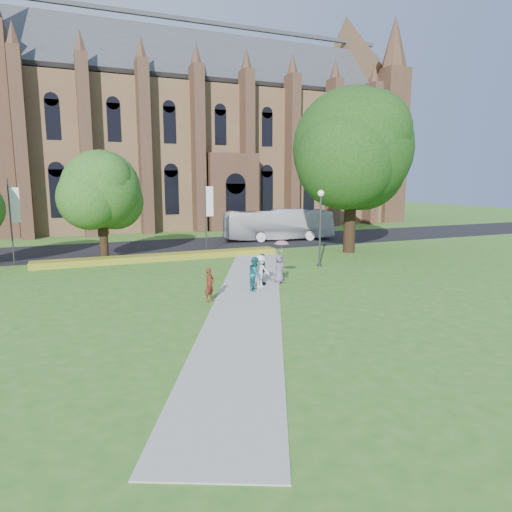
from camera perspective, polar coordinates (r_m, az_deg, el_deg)
name	(u,v)px	position (r m, az deg, el deg)	size (l,w,h in m)	color
ground	(256,299)	(22.90, 0.03, -5.44)	(160.00, 160.00, 0.00)	#327122
road	(170,246)	(41.70, -10.76, 1.18)	(160.00, 10.00, 0.02)	black
footpath	(249,294)	(23.78, -0.91, -4.83)	(3.20, 30.00, 0.04)	#B2B2A8
flower_hedge	(163,257)	(34.69, -11.60, -0.14)	(18.00, 1.40, 0.45)	gold
cathedral	(209,126)	(63.32, -5.90, 15.84)	(52.60, 18.25, 28.00)	brown
streetlamp	(320,219)	(31.45, 8.04, 4.63)	(0.44, 0.44, 5.24)	#38383D
large_tree	(352,149)	(38.19, 11.94, 12.97)	(9.60, 9.60, 13.20)	#332114
street_tree_1	(101,190)	(34.98, -18.80, 7.87)	(5.60, 5.60, 8.05)	#332114
banner_pole_0	(207,212)	(37.24, -6.14, 5.55)	(0.70, 0.10, 6.00)	#38383D
banner_pole_1	(12,217)	(35.81, -28.18, 4.34)	(0.70, 0.10, 6.00)	#38383D
tour_coach	(279,225)	(45.25, 2.85, 3.93)	(2.56, 10.94, 3.05)	white
pedestrian_0	(210,285)	(22.31, -5.83, -3.58)	(0.61, 0.40, 1.66)	#5B2314
pedestrian_1	(255,274)	(24.42, -0.09, -2.22)	(0.88, 0.68, 1.81)	#166672
pedestrian_2	(261,271)	(25.19, 0.59, -1.89)	(1.15, 0.66, 1.78)	white
pedestrian_3	(262,269)	(25.67, 0.75, -1.68)	(1.04, 0.43, 1.78)	black
pedestrian_4	(279,269)	(26.29, 2.95, -1.60)	(0.79, 0.52, 1.63)	slate
parasol	(282,248)	(26.26, 3.23, 0.99)	(0.83, 0.83, 0.73)	#D394AE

